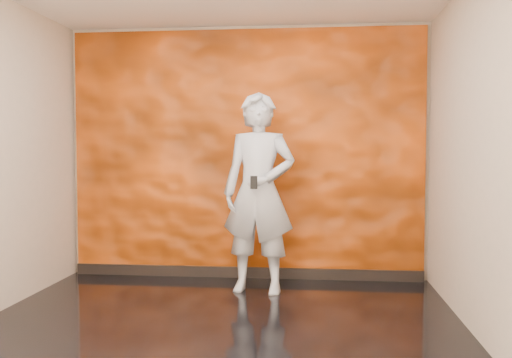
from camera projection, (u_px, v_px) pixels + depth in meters
name	position (u px, v px, depth m)	size (l,w,h in m)	color
room	(214.00, 154.00, 4.39)	(4.02, 4.02, 2.81)	black
feature_wall	(246.00, 154.00, 6.34)	(3.90, 0.06, 2.75)	#FF5B0D
baseboard	(245.00, 272.00, 6.37)	(3.90, 0.04, 0.12)	black
man	(259.00, 193.00, 5.71)	(0.73, 0.48, 2.00)	#A3A9B4
phone	(254.00, 182.00, 5.42)	(0.07, 0.01, 0.13)	black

